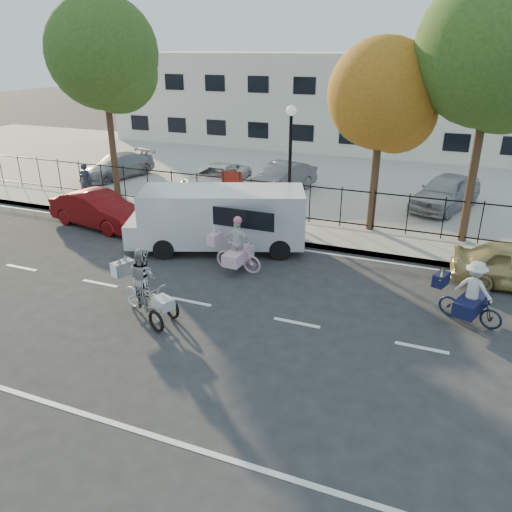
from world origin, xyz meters
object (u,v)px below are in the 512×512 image
at_px(unicorn_bike, 237,251).
at_px(lot_car_a, 117,166).
at_px(zebra_trike, 145,290).
at_px(pedestrian, 86,181).
at_px(lot_car_d, 446,192).
at_px(lamppost, 290,145).
at_px(white_van, 220,217).
at_px(bull_bike, 471,298).
at_px(red_sedan, 99,210).
at_px(lot_car_c, 281,178).
at_px(lot_car_b, 216,179).

height_order(unicorn_bike, lot_car_a, unicorn_bike).
bearing_deg(lot_car_a, zebra_trike, -36.01).
xyz_separation_m(pedestrian, lot_car_d, (14.77, 4.30, -0.08)).
bearing_deg(lamppost, white_van, -115.31).
bearing_deg(unicorn_bike, lot_car_d, -28.47).
height_order(zebra_trike, bull_bike, zebra_trike).
height_order(red_sedan, lot_car_c, lot_car_c).
distance_m(lamppost, pedestrian, 9.61).
height_order(unicorn_bike, lot_car_c, unicorn_bike).
xyz_separation_m(lot_car_b, lot_car_d, (9.95, 1.21, 0.09)).
bearing_deg(pedestrian, lot_car_c, -164.83).
bearing_deg(white_van, lot_car_b, 96.36).
bearing_deg(lot_car_a, lamppost, -3.70).
distance_m(zebra_trike, lot_car_b, 11.29).
bearing_deg(lot_car_a, lot_car_c, 17.99).
height_order(lamppost, unicorn_bike, lamppost).
relative_size(lamppost, red_sedan, 1.07).
bearing_deg(white_van, red_sedan, 155.07).
bearing_deg(white_van, bull_bike, -36.31).
distance_m(unicorn_bike, lot_car_a, 12.99).
xyz_separation_m(red_sedan, lot_car_c, (4.99, 6.63, 0.15)).
xyz_separation_m(white_van, lot_car_d, (6.83, 7.18, -0.29)).
distance_m(zebra_trike, red_sedan, 7.54).
bearing_deg(red_sedan, bull_bike, -90.66).
bearing_deg(lot_car_b, lot_car_a, 174.83).
xyz_separation_m(bull_bike, white_van, (-7.86, 2.12, 0.49)).
bearing_deg(white_van, pedestrian, 138.83).
relative_size(bull_bike, lot_car_b, 0.41).
bearing_deg(lamppost, pedestrian, -179.27).
relative_size(white_van, lot_car_a, 1.54).
distance_m(pedestrian, lot_car_c, 8.67).
bearing_deg(red_sedan, pedestrian, 56.16).
xyz_separation_m(zebra_trike, lot_car_b, (-3.31, 10.79, 0.05)).
distance_m(lamppost, lot_car_c, 4.90).
bearing_deg(zebra_trike, lamppost, 12.68).
distance_m(lamppost, bull_bike, 8.59).
bearing_deg(white_van, lot_car_a, 122.77).
bearing_deg(pedestrian, zebra_trike, 123.53).
relative_size(pedestrian, lot_car_c, 0.39).
xyz_separation_m(white_van, lot_car_a, (-8.98, 6.53, -0.40)).
distance_m(lamppost, zebra_trike, 8.28).
height_order(lamppost, lot_car_b, lamppost).
bearing_deg(lot_car_b, lot_car_c, 20.06).
xyz_separation_m(unicorn_bike, lot_car_a, (-10.25, 7.99, 0.09)).
height_order(unicorn_bike, lot_car_b, unicorn_bike).
relative_size(red_sedan, pedestrian, 2.59).
bearing_deg(bull_bike, lot_car_b, 73.31).
xyz_separation_m(zebra_trike, red_sedan, (-5.49, 5.17, -0.04)).
bearing_deg(bull_bike, lamppost, 71.21).
bearing_deg(lot_car_a, lot_car_b, 9.56).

